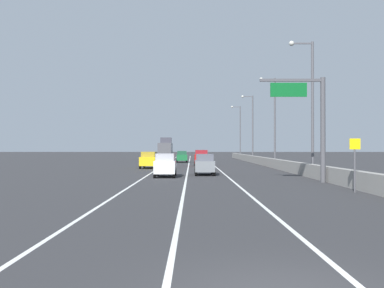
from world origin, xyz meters
TOP-DOWN VIEW (x-y plane):
  - ground_plane at (0.00, 64.00)m, footprint 320.00×320.00m
  - lane_stripe_left at (-5.50, 55.00)m, footprint 0.16×130.00m
  - lane_stripe_center at (-2.00, 55.00)m, footprint 0.16×130.00m
  - lane_stripe_right at (1.50, 55.00)m, footprint 0.16×130.00m
  - jersey_barrier_right at (8.41, 40.00)m, footprint 0.60×120.00m
  - overhead_sign_gantry at (7.07, 24.25)m, footprint 4.68×0.36m
  - speed_advisory_sign at (7.51, 17.19)m, footprint 0.60×0.11m
  - lamp_post_right_second at (8.64, 30.94)m, footprint 2.14×0.44m
  - lamp_post_right_third at (9.17, 51.35)m, footprint 2.14×0.44m
  - lamp_post_right_fourth at (9.01, 71.77)m, footprint 2.14×0.44m
  - lamp_post_right_fifth at (8.99, 92.19)m, footprint 2.14×0.44m
  - car_yellow_0 at (-6.64, 45.74)m, footprint 1.99×4.51m
  - car_red_1 at (-0.30, 52.53)m, footprint 1.91×4.11m
  - car_gray_2 at (-0.40, 32.86)m, footprint 1.80×4.07m
  - car_green_3 at (-3.21, 66.43)m, footprint 1.91×4.76m
  - car_white_4 at (-3.80, 30.28)m, footprint 1.83×4.18m
  - box_truck at (-6.52, 76.76)m, footprint 2.55×9.55m

SIDE VIEW (x-z plane):
  - ground_plane at x=0.00m, z-range 0.00..0.00m
  - lane_stripe_left at x=-5.50m, z-range 0.00..0.00m
  - lane_stripe_center at x=-2.00m, z-range 0.00..0.00m
  - lane_stripe_right at x=1.50m, z-range 0.00..0.00m
  - jersey_barrier_right at x=8.41m, z-range 0.00..1.10m
  - car_green_3 at x=-3.21m, z-range 0.00..1.88m
  - car_gray_2 at x=-0.40m, z-range 0.00..1.89m
  - car_yellow_0 at x=-6.64m, z-range 0.00..1.97m
  - car_white_4 at x=-3.80m, z-range -0.01..1.97m
  - car_red_1 at x=-0.30m, z-range -0.01..2.12m
  - speed_advisory_sign at x=7.51m, z-range 0.26..3.26m
  - box_truck at x=-6.52m, z-range -0.18..4.17m
  - overhead_sign_gantry at x=7.07m, z-range 0.98..8.48m
  - lamp_post_right_second at x=8.64m, z-range 0.77..12.47m
  - lamp_post_right_third at x=9.17m, z-range 0.77..12.47m
  - lamp_post_right_fourth at x=9.01m, z-range 0.77..12.47m
  - lamp_post_right_fifth at x=8.99m, z-range 0.77..12.47m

